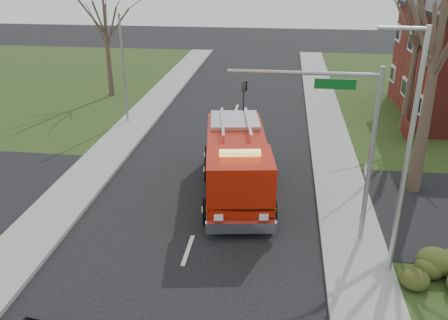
# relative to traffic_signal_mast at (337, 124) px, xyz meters

# --- Properties ---
(ground) EXTENTS (120.00, 120.00, 0.00)m
(ground) POSITION_rel_traffic_signal_mast_xyz_m (-5.21, -1.50, -4.71)
(ground) COLOR black
(ground) RESTS_ON ground
(sidewalk_right) EXTENTS (2.40, 80.00, 0.15)m
(sidewalk_right) POSITION_rel_traffic_signal_mast_xyz_m (0.99, -1.50, -4.63)
(sidewalk_right) COLOR gray
(sidewalk_right) RESTS_ON ground
(sidewalk_left) EXTENTS (2.40, 80.00, 0.15)m
(sidewalk_left) POSITION_rel_traffic_signal_mast_xyz_m (-11.41, -1.50, -4.63)
(sidewalk_left) COLOR gray
(sidewalk_left) RESTS_ON ground
(health_center_sign) EXTENTS (0.12, 2.00, 1.40)m
(health_center_sign) POSITION_rel_traffic_signal_mast_xyz_m (5.29, 11.00, -3.83)
(health_center_sign) COLOR #4B1311
(health_center_sign) RESTS_ON ground
(bare_tree_near) EXTENTS (6.00, 6.00, 12.00)m
(bare_tree_near) POSITION_rel_traffic_signal_mast_xyz_m (4.29, 4.50, 2.71)
(bare_tree_near) COLOR #3E2D25
(bare_tree_near) RESTS_ON ground
(bare_tree_far) EXTENTS (5.25, 5.25, 10.50)m
(bare_tree_far) POSITION_rel_traffic_signal_mast_xyz_m (5.79, 13.50, 1.78)
(bare_tree_far) COLOR #3E2D25
(bare_tree_far) RESTS_ON ground
(bare_tree_left) EXTENTS (4.50, 4.50, 9.00)m
(bare_tree_left) POSITION_rel_traffic_signal_mast_xyz_m (-15.21, 18.50, 0.86)
(bare_tree_left) COLOR #3E2D25
(bare_tree_left) RESTS_ON ground
(traffic_signal_mast) EXTENTS (5.29, 0.18, 6.80)m
(traffic_signal_mast) POSITION_rel_traffic_signal_mast_xyz_m (0.00, 0.00, 0.00)
(traffic_signal_mast) COLOR gray
(traffic_signal_mast) RESTS_ON ground
(streetlight_pole) EXTENTS (1.48, 0.16, 8.40)m
(streetlight_pole) POSITION_rel_traffic_signal_mast_xyz_m (1.93, -2.00, -0.16)
(streetlight_pole) COLOR #B7BABF
(streetlight_pole) RESTS_ON ground
(utility_pole_far) EXTENTS (0.14, 0.14, 7.00)m
(utility_pole_far) POSITION_rel_traffic_signal_mast_xyz_m (-12.01, 12.50, -1.21)
(utility_pole_far) COLOR gray
(utility_pole_far) RESTS_ON ground
(fire_engine) EXTENTS (3.96, 8.21, 3.18)m
(fire_engine) POSITION_rel_traffic_signal_mast_xyz_m (-3.87, 3.29, -3.27)
(fire_engine) COLOR #AB1807
(fire_engine) RESTS_ON ground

